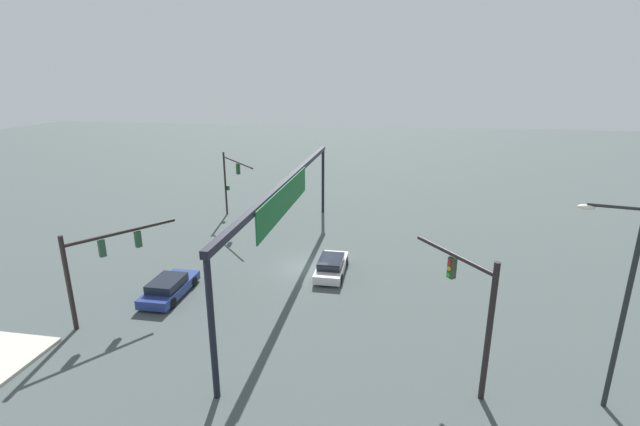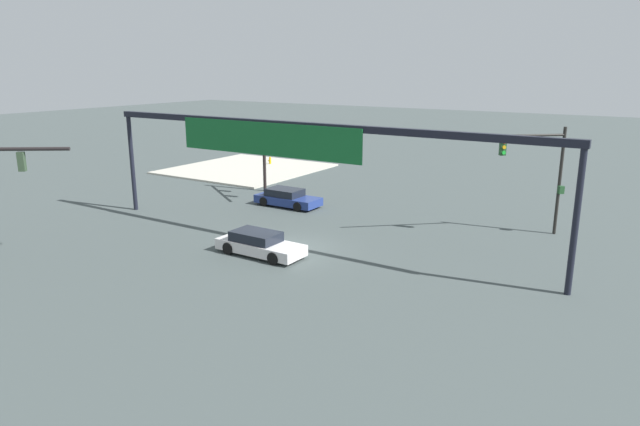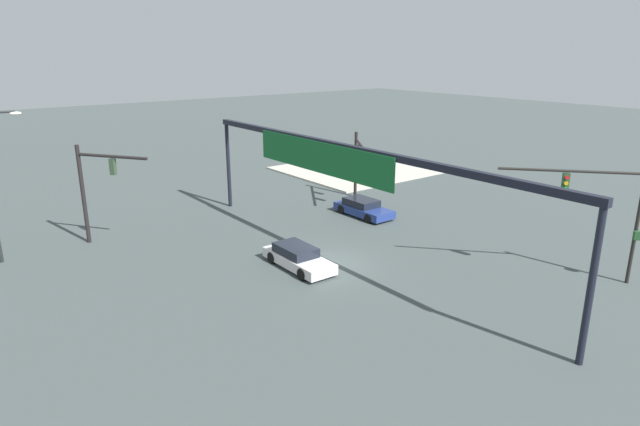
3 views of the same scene
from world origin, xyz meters
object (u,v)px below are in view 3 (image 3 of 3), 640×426
(traffic_signal_cross_street, at_px, (604,203))
(sedan_car_approaching, at_px, (363,208))
(fire_hydrant_on_curb, at_px, (381,163))
(traffic_signal_near_corner, at_px, (359,157))
(traffic_signal_opposite_side, at_px, (94,181))
(sedan_car_waiting_far, at_px, (298,257))

(traffic_signal_cross_street, distance_m, sedan_car_approaching, 16.37)
(sedan_car_approaching, height_order, fire_hydrant_on_curb, sedan_car_approaching)
(traffic_signal_near_corner, distance_m, traffic_signal_opposite_side, 19.12)
(traffic_signal_near_corner, relative_size, sedan_car_waiting_far, 1.11)
(sedan_car_approaching, distance_m, fire_hydrant_on_curb, 16.98)
(sedan_car_waiting_far, bearing_deg, traffic_signal_cross_street, 46.18)
(sedan_car_approaching, xyz_separation_m, sedan_car_waiting_far, (-4.97, 9.35, -0.00))
(traffic_signal_opposite_side, bearing_deg, sedan_car_waiting_far, 0.41)
(fire_hydrant_on_curb, bearing_deg, sedan_car_waiting_far, 126.31)
(traffic_signal_near_corner, relative_size, sedan_car_approaching, 1.14)
(sedan_car_waiting_far, bearing_deg, sedan_car_approaching, 118.61)
(traffic_signal_near_corner, xyz_separation_m, fire_hydrant_on_curb, (8.23, -10.54, -3.13))
(traffic_signal_near_corner, height_order, sedan_car_approaching, traffic_signal_near_corner)
(traffic_signal_cross_street, bearing_deg, traffic_signal_near_corner, -42.49)
(traffic_signal_opposite_side, bearing_deg, fire_hydrant_on_curb, 66.11)
(traffic_signal_near_corner, bearing_deg, fire_hydrant_on_curb, 162.19)
(traffic_signal_opposite_side, bearing_deg, traffic_signal_cross_street, 6.06)
(traffic_signal_cross_street, distance_m, fire_hydrant_on_curb, 29.47)
(traffic_signal_near_corner, distance_m, sedan_car_waiting_far, 14.34)
(traffic_signal_near_corner, bearing_deg, traffic_signal_cross_street, 32.95)
(sedan_car_approaching, bearing_deg, sedan_car_waiting_far, -62.14)
(traffic_signal_opposite_side, height_order, traffic_signal_cross_street, traffic_signal_cross_street)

